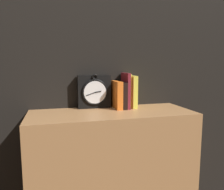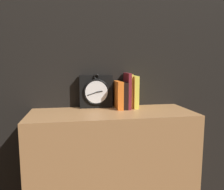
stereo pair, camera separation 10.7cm
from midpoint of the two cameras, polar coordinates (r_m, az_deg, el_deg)
wall_back at (r=1.52m, az=0.60°, el=12.78°), size 6.00×0.05×2.60m
bookshelf at (r=1.49m, az=2.20°, el=-21.34°), size 1.00×0.38×0.89m
clock at (r=1.44m, az=-2.10°, el=0.90°), size 0.22×0.07×0.23m
book_slot0_orange at (r=1.43m, az=3.82°, el=0.03°), size 0.04×0.16×0.18m
book_slot1_black at (r=1.44m, az=5.14°, el=-0.04°), size 0.03×0.15×0.17m
book_slot2_maroon at (r=1.44m, az=6.13°, el=1.13°), size 0.02×0.15×0.23m
book_slot3_yellow at (r=1.47m, az=6.74°, el=1.07°), size 0.02×0.11×0.22m
book_slot4_yellow at (r=1.47m, az=7.87°, el=0.83°), size 0.03×0.14×0.21m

